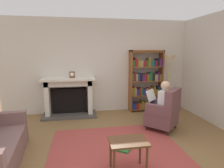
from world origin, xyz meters
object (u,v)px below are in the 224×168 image
bookshelf (146,81)px  side_table (128,146)px  mantel_clock (72,75)px  floor_lamp (170,64)px  fireplace (69,95)px  seated_reader (160,103)px  armchair_reading (165,112)px

bookshelf → side_table: bookshelf is taller
mantel_clock → floor_lamp: bearing=-8.2°
fireplace → seated_reader: 2.50m
mantel_clock → seated_reader: (2.00, -1.25, -0.54)m
fireplace → mantel_clock: bearing=-43.8°
armchair_reading → floor_lamp: bearing=-163.9°
mantel_clock → floor_lamp: 2.67m
floor_lamp → seated_reader: bearing=-125.8°
fireplace → mantel_clock: (0.11, -0.10, 0.59)m
side_table → seated_reader: bearing=51.7°
mantel_clock → bookshelf: 2.17m
mantel_clock → seated_reader: mantel_clock is taller
seated_reader → armchair_reading: bearing=90.0°
bookshelf → armchair_reading: 1.54m
seated_reader → fireplace: bearing=-76.9°
armchair_reading → seated_reader: 0.23m
armchair_reading → seated_reader: bearing=-90.0°
fireplace → armchair_reading: size_ratio=1.51×
bookshelf → floor_lamp: bookshelf is taller
bookshelf → seated_reader: bookshelf is taller
seated_reader → side_table: bearing=7.5°
mantel_clock → armchair_reading: 2.58m
side_table → armchair_reading: bearing=47.9°
mantel_clock → bookshelf: bookshelf is taller
fireplace → bookshelf: size_ratio=0.81×
bookshelf → seated_reader: bearing=-96.2°
seated_reader → floor_lamp: 1.35m
bookshelf → armchair_reading: (-0.07, -1.47, -0.47)m
mantel_clock → floor_lamp: size_ratio=0.10×
mantel_clock → seated_reader: size_ratio=0.15×
bookshelf → armchair_reading: bookshelf is taller
armchair_reading → side_table: size_ratio=1.73×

